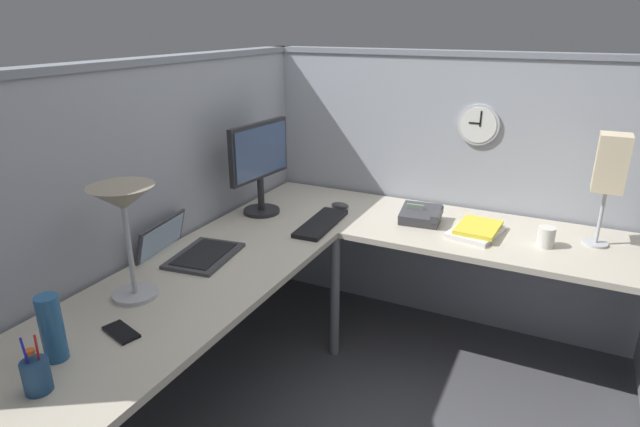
{
  "coord_description": "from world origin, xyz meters",
  "views": [
    {
      "loc": [
        -2.06,
        -0.84,
        1.73
      ],
      "look_at": [
        -0.09,
        0.13,
        0.91
      ],
      "focal_mm": 29.2,
      "sensor_mm": 36.0,
      "label": 1
    }
  ],
  "objects": [
    {
      "name": "ground_plane",
      "position": [
        0.0,
        0.0,
        0.0
      ],
      "size": [
        6.8,
        6.8,
        0.0
      ],
      "primitive_type": "plane",
      "color": "#47474C"
    },
    {
      "name": "cubicle_wall_back",
      "position": [
        -0.36,
        0.87,
        0.79
      ],
      "size": [
        2.57,
        0.12,
        1.58
      ],
      "color": "#999EA8",
      "rests_on": "ground"
    },
    {
      "name": "cubicle_wall_right",
      "position": [
        0.87,
        -0.27,
        0.79
      ],
      "size": [
        0.12,
        2.37,
        1.58
      ],
      "color": "#999EA8",
      "rests_on": "ground"
    },
    {
      "name": "desk",
      "position": [
        -0.15,
        -0.05,
        0.63
      ],
      "size": [
        2.35,
        2.15,
        0.73
      ],
      "color": "beige",
      "rests_on": "ground"
    },
    {
      "name": "monitor",
      "position": [
        0.22,
        0.64,
        1.02
      ],
      "size": [
        0.46,
        0.2,
        0.5
      ],
      "color": "#232326",
      "rests_on": "desk"
    },
    {
      "name": "laptop",
      "position": [
        -0.4,
        0.66,
        0.75
      ],
      "size": [
        0.39,
        0.42,
        0.22
      ],
      "color": "#38383D",
      "rests_on": "desk"
    },
    {
      "name": "keyboard",
      "position": [
        0.2,
        0.26,
        0.74
      ],
      "size": [
        0.44,
        0.16,
        0.02
      ],
      "primitive_type": "cube",
      "rotation": [
        0.0,
        0.0,
        0.05
      ],
      "color": "black",
      "rests_on": "desk"
    },
    {
      "name": "computer_mouse",
      "position": [
        0.48,
        0.28,
        0.75
      ],
      "size": [
        0.06,
        0.1,
        0.03
      ],
      "primitive_type": "ellipsoid",
      "color": "#38383D",
      "rests_on": "desk"
    },
    {
      "name": "desk_lamp_dome",
      "position": [
        -0.78,
        0.58,
        1.09
      ],
      "size": [
        0.24,
        0.24,
        0.44
      ],
      "color": "#B7BABF",
      "rests_on": "desk"
    },
    {
      "name": "pen_cup",
      "position": [
        -1.32,
        0.42,
        0.78
      ],
      "size": [
        0.08,
        0.08,
        0.18
      ],
      "color": "navy",
      "rests_on": "desk"
    },
    {
      "name": "cell_phone",
      "position": [
        -1.0,
        0.44,
        0.73
      ],
      "size": [
        0.11,
        0.16,
        0.01
      ],
      "primitive_type": "cube",
      "rotation": [
        0.0,
        0.0,
        -0.29
      ],
      "color": "black",
      "rests_on": "desk"
    },
    {
      "name": "thermos_flask",
      "position": [
        -1.19,
        0.51,
        0.84
      ],
      "size": [
        0.07,
        0.07,
        0.22
      ],
      "primitive_type": "cylinder",
      "color": "#26598C",
      "rests_on": "desk"
    },
    {
      "name": "office_phone",
      "position": [
        0.47,
        -0.2,
        0.77
      ],
      "size": [
        0.21,
        0.22,
        0.11
      ],
      "color": "#38383D",
      "rests_on": "desk"
    },
    {
      "name": "book_stack",
      "position": [
        0.43,
        -0.49,
        0.75
      ],
      "size": [
        0.32,
        0.26,
        0.04
      ],
      "color": "silver",
      "rests_on": "desk"
    },
    {
      "name": "desk_lamp_paper",
      "position": [
        0.55,
        -1.02,
        1.11
      ],
      "size": [
        0.13,
        0.13,
        0.53
      ],
      "color": "#B7BABF",
      "rests_on": "desk"
    },
    {
      "name": "coffee_mug",
      "position": [
        0.42,
        -0.8,
        0.78
      ],
      "size": [
        0.08,
        0.08,
        0.1
      ],
      "primitive_type": "cylinder",
      "color": "silver",
      "rests_on": "desk"
    },
    {
      "name": "wall_clock",
      "position": [
        0.82,
        -0.38,
        1.2
      ],
      "size": [
        0.04,
        0.22,
        0.22
      ],
      "color": "#B7BABF"
    }
  ]
}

